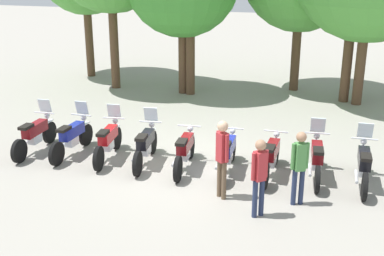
{
  "coord_description": "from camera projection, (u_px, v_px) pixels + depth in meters",
  "views": [
    {
      "loc": [
        3.61,
        -11.28,
        5.08
      ],
      "look_at": [
        0.0,
        0.5,
        0.9
      ],
      "focal_mm": 46.36,
      "sensor_mm": 36.0,
      "label": 1
    }
  ],
  "objects": [
    {
      "name": "ground_plane",
      "position": [
        186.0,
        167.0,
        12.85
      ],
      "size": [
        80.0,
        80.0,
        0.0
      ],
      "primitive_type": "plane",
      "color": "gray"
    },
    {
      "name": "motorcycle_0",
      "position": [
        35.0,
        134.0,
        13.71
      ],
      "size": [
        0.62,
        2.19,
        1.37
      ],
      "rotation": [
        0.0,
        0.0,
        1.61
      ],
      "color": "black",
      "rests_on": "ground_plane"
    },
    {
      "name": "motorcycle_1",
      "position": [
        72.0,
        137.0,
        13.52
      ],
      "size": [
        0.62,
        2.19,
        1.37
      ],
      "rotation": [
        0.0,
        0.0,
        1.57
      ],
      "color": "black",
      "rests_on": "ground_plane"
    },
    {
      "name": "motorcycle_2",
      "position": [
        108.0,
        140.0,
        13.23
      ],
      "size": [
        0.62,
        2.18,
        1.37
      ],
      "rotation": [
        0.0,
        0.0,
        1.71
      ],
      "color": "black",
      "rests_on": "ground_plane"
    },
    {
      "name": "motorcycle_3",
      "position": [
        146.0,
        145.0,
        12.92
      ],
      "size": [
        0.62,
        2.18,
        1.37
      ],
      "rotation": [
        0.0,
        0.0,
        1.7
      ],
      "color": "black",
      "rests_on": "ground_plane"
    },
    {
      "name": "motorcycle_4",
      "position": [
        185.0,
        150.0,
        12.59
      ],
      "size": [
        0.62,
        2.19,
        0.99
      ],
      "rotation": [
        0.0,
        0.0,
        1.67
      ],
      "color": "black",
      "rests_on": "ground_plane"
    },
    {
      "name": "motorcycle_5",
      "position": [
        228.0,
        153.0,
        12.41
      ],
      "size": [
        0.62,
        2.19,
        0.99
      ],
      "rotation": [
        0.0,
        0.0,
        1.63
      ],
      "color": "black",
      "rests_on": "ground_plane"
    },
    {
      "name": "motorcycle_6",
      "position": [
        271.0,
        156.0,
        12.18
      ],
      "size": [
        0.62,
        2.19,
        0.99
      ],
      "rotation": [
        0.0,
        0.0,
        1.55
      ],
      "color": "black",
      "rests_on": "ground_plane"
    },
    {
      "name": "motorcycle_7",
      "position": [
        317.0,
        158.0,
        12.05
      ],
      "size": [
        0.62,
        2.19,
        1.37
      ],
      "rotation": [
        0.0,
        0.0,
        1.67
      ],
      "color": "black",
      "rests_on": "ground_plane"
    },
    {
      "name": "motorcycle_8",
      "position": [
        364.0,
        165.0,
        11.67
      ],
      "size": [
        0.62,
        2.19,
        1.37
      ],
      "rotation": [
        0.0,
        0.0,
        1.6
      ],
      "color": "black",
      "rests_on": "ground_plane"
    },
    {
      "name": "person_0",
      "position": [
        222.0,
        153.0,
        10.84
      ],
      "size": [
        0.36,
        0.34,
        1.82
      ],
      "rotation": [
        0.0,
        0.0,
        4.02
      ],
      "color": "brown",
      "rests_on": "ground_plane"
    },
    {
      "name": "person_1",
      "position": [
        300.0,
        163.0,
        10.58
      ],
      "size": [
        0.39,
        0.3,
        1.68
      ],
      "rotation": [
        0.0,
        0.0,
        5.2
      ],
      "color": "#232D4C",
      "rests_on": "ground_plane"
    },
    {
      "name": "person_2",
      "position": [
        259.0,
        172.0,
        10.06
      ],
      "size": [
        0.33,
        0.34,
        1.7
      ],
      "rotation": [
        0.0,
        0.0,
        2.38
      ],
      "color": "#232D4C",
      "rests_on": "ground_plane"
    }
  ]
}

